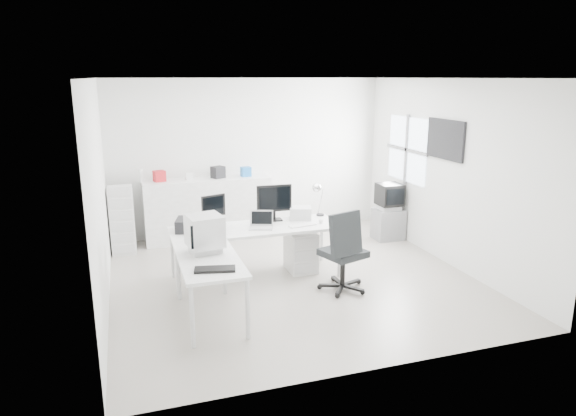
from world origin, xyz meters
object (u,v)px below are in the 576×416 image
object	(u,v)px
office_chair	(343,249)
sideboard	(208,209)
crt_tv	(389,197)
inkjet_printer	(194,224)
side_desk	(210,288)
lcd_monitor_large	(274,203)
laser_printer	(300,213)
main_desk	(256,252)
crt_monitor	(205,235)
lcd_monitor_small	(214,210)
filing_cabinet	(122,220)
tv_cabinet	(388,224)
laptop	(261,221)
drawer_pedestal	(301,251)

from	to	relation	value
office_chair	sideboard	world-z (taller)	office_chair
office_chair	crt_tv	bearing A→B (deg)	28.89
inkjet_printer	office_chair	world-z (taller)	office_chair
side_desk	lcd_monitor_large	distance (m)	1.92
side_desk	laser_printer	bearing A→B (deg)	39.52
lcd_monitor_large	sideboard	world-z (taller)	lcd_monitor_large
side_desk	laser_printer	xyz separation A→B (m)	(1.60, 1.32, 0.47)
main_desk	lcd_monitor_large	bearing A→B (deg)	35.54
inkjet_printer	office_chair	distance (m)	2.08
crt_monitor	lcd_monitor_small	bearing A→B (deg)	65.44
main_desk	filing_cabinet	size ratio (longest dim) A/B	2.19
inkjet_printer	filing_cabinet	world-z (taller)	filing_cabinet
inkjet_printer	tv_cabinet	bearing A→B (deg)	29.00
lcd_monitor_small	laptop	size ratio (longest dim) A/B	1.40
laptop	laser_printer	world-z (taller)	laptop
laptop	crt_tv	distance (m)	2.87
inkjet_printer	laptop	size ratio (longest dim) A/B	1.49
laptop	lcd_monitor_small	bearing A→B (deg)	169.11
lcd_monitor_large	sideboard	distance (m)	1.95
drawer_pedestal	inkjet_printer	world-z (taller)	inkjet_printer
laptop	crt_monitor	distance (m)	1.18
main_desk	lcd_monitor_small	bearing A→B (deg)	155.56
lcd_monitor_large	crt_monitor	size ratio (longest dim) A/B	1.25
laptop	crt_tv	bearing A→B (deg)	42.37
drawer_pedestal	laptop	distance (m)	0.87
drawer_pedestal	laser_printer	world-z (taller)	laser_printer
drawer_pedestal	lcd_monitor_small	bearing A→B (deg)	170.91
main_desk	office_chair	world-z (taller)	office_chair
drawer_pedestal	lcd_monitor_small	world-z (taller)	lcd_monitor_small
laptop	laser_printer	xyz separation A→B (m)	(0.70, 0.32, -0.01)
filing_cabinet	side_desk	bearing A→B (deg)	-71.25
crt_tv	sideboard	distance (m)	3.21
main_desk	drawer_pedestal	distance (m)	0.71
side_desk	laser_printer	distance (m)	2.13
side_desk	drawer_pedestal	bearing A→B (deg)	36.57
inkjet_printer	laser_printer	size ratio (longest dim) A/B	1.53
crt_monitor	crt_tv	size ratio (longest dim) A/B	0.87
inkjet_printer	tv_cabinet	size ratio (longest dim) A/B	0.89
office_chair	filing_cabinet	world-z (taller)	office_chair
inkjet_printer	crt_tv	world-z (taller)	crt_tv
lcd_monitor_small	lcd_monitor_large	world-z (taller)	lcd_monitor_large
sideboard	lcd_monitor_small	bearing A→B (deg)	-96.27
side_desk	lcd_monitor_large	size ratio (longest dim) A/B	2.58
tv_cabinet	drawer_pedestal	bearing A→B (deg)	-153.99
laser_printer	side_desk	bearing A→B (deg)	-123.03
inkjet_printer	lcd_monitor_large	size ratio (longest dim) A/B	0.89
inkjet_printer	crt_monitor	bearing A→B (deg)	-75.58
laser_printer	tv_cabinet	distance (m)	2.17
drawer_pedestal	crt_monitor	distance (m)	1.91
laser_printer	tv_cabinet	world-z (taller)	laser_printer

